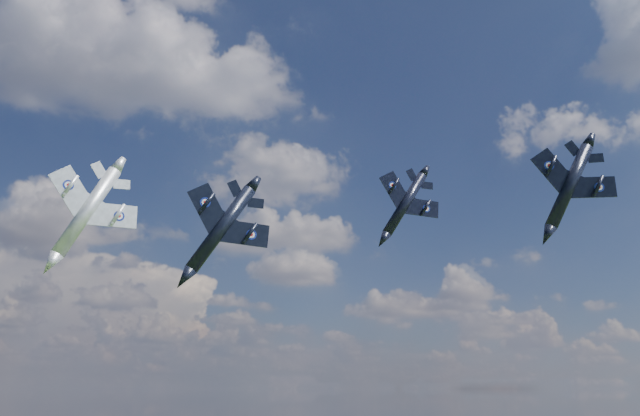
{
  "coord_description": "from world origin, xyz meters",
  "views": [
    {
      "loc": [
        -11.63,
        -58.39,
        61.73
      ],
      "look_at": [
        3.02,
        10.33,
        82.16
      ],
      "focal_mm": 35.0,
      "sensor_mm": 36.0,
      "label": 1
    }
  ],
  "objects": [
    {
      "name": "jet_lead_navy",
      "position": [
        -8.21,
        13.15,
        79.8
      ],
      "size": [
        12.45,
        16.94,
        9.23
      ],
      "primitive_type": null,
      "rotation": [
        0.0,
        0.57,
        0.04
      ],
      "color": "black"
    },
    {
      "name": "jet_right_navy",
      "position": [
        24.17,
        -7.05,
        80.71
      ],
      "size": [
        12.64,
        14.86,
        6.57
      ],
      "primitive_type": null,
      "rotation": [
        0.0,
        0.49,
        -0.31
      ],
      "color": "black"
    },
    {
      "name": "jet_high_navy",
      "position": [
        18.92,
        24.96,
        87.88
      ],
      "size": [
        11.04,
        15.32,
        8.51
      ],
      "primitive_type": null,
      "rotation": [
        0.0,
        0.56,
        0.01
      ],
      "color": "black"
    },
    {
      "name": "jet_left_silver",
      "position": [
        -22.8,
        10.26,
        80.24
      ],
      "size": [
        15.22,
        18.03,
        7.78
      ],
      "primitive_type": null,
      "rotation": [
        0.0,
        0.46,
        0.28
      ],
      "color": "#95999F"
    }
  ]
}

